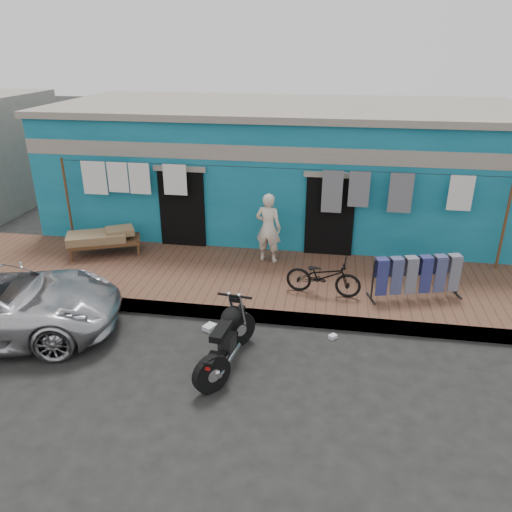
# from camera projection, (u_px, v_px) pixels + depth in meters

# --- Properties ---
(ground) EXTENTS (80.00, 80.00, 0.00)m
(ground) POSITION_uv_depth(u_px,v_px,m) (236.00, 370.00, 8.01)
(ground) COLOR black
(ground) RESTS_ON ground
(sidewalk) EXTENTS (28.00, 3.00, 0.25)m
(sidewalk) POSITION_uv_depth(u_px,v_px,m) (264.00, 282.00, 10.68)
(sidewalk) COLOR brown
(sidewalk) RESTS_ON ground
(curb) EXTENTS (28.00, 0.10, 0.25)m
(curb) POSITION_uv_depth(u_px,v_px,m) (252.00, 315.00, 9.36)
(curb) COLOR gray
(curb) RESTS_ON ground
(building) EXTENTS (12.20, 5.20, 3.36)m
(building) POSITION_uv_depth(u_px,v_px,m) (285.00, 167.00, 13.67)
(building) COLOR #11647F
(building) RESTS_ON ground
(clothesline) EXTENTS (10.06, 0.06, 2.10)m
(clothesline) POSITION_uv_depth(u_px,v_px,m) (257.00, 190.00, 11.20)
(clothesline) COLOR brown
(clothesline) RESTS_ON sidewalk
(seated_person) EXTENTS (0.63, 0.47, 1.59)m
(seated_person) POSITION_uv_depth(u_px,v_px,m) (268.00, 228.00, 11.08)
(seated_person) COLOR beige
(seated_person) RESTS_ON sidewalk
(bicycle) EXTENTS (1.51, 0.69, 0.94)m
(bicycle) POSITION_uv_depth(u_px,v_px,m) (324.00, 272.00, 9.71)
(bicycle) COLOR black
(bicycle) RESTS_ON sidewalk
(motorcycle) EXTENTS (0.98, 1.79, 1.07)m
(motorcycle) POSITION_uv_depth(u_px,v_px,m) (226.00, 338.00, 7.91)
(motorcycle) COLOR black
(motorcycle) RESTS_ON ground
(charpoy) EXTENTS (2.24, 1.99, 0.57)m
(charpoy) POSITION_uv_depth(u_px,v_px,m) (105.00, 242.00, 11.67)
(charpoy) COLOR brown
(charpoy) RESTS_ON sidewalk
(jeans_rack) EXTENTS (2.03, 1.36, 0.88)m
(jeans_rack) POSITION_uv_depth(u_px,v_px,m) (417.00, 276.00, 9.61)
(jeans_rack) COLOR black
(jeans_rack) RESTS_ON sidewalk
(litter_a) EXTENTS (0.25, 0.23, 0.09)m
(litter_a) POSITION_uv_depth(u_px,v_px,m) (234.00, 337.00, 8.83)
(litter_a) COLOR silver
(litter_a) RESTS_ON ground
(litter_b) EXTENTS (0.17, 0.17, 0.07)m
(litter_b) POSITION_uv_depth(u_px,v_px,m) (333.00, 337.00, 8.86)
(litter_b) COLOR silver
(litter_b) RESTS_ON ground
(litter_c) EXTENTS (0.26, 0.28, 0.09)m
(litter_c) POSITION_uv_depth(u_px,v_px,m) (210.00, 327.00, 9.12)
(litter_c) COLOR silver
(litter_c) RESTS_ON ground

